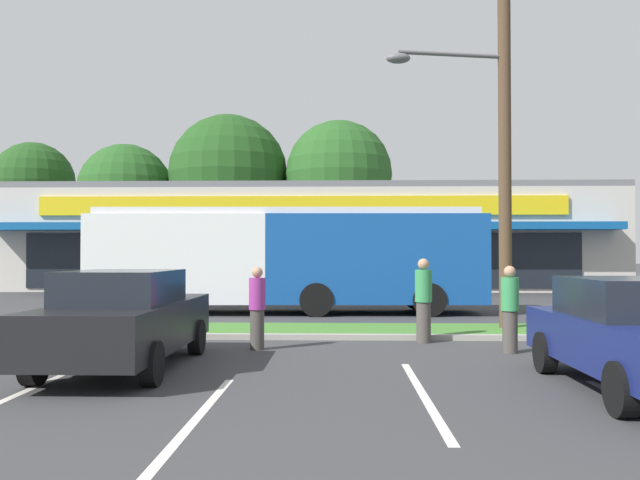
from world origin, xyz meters
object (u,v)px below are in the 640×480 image
object	(u,v)px
bus_stop_bench	(89,318)
pedestrian_by_pole	(510,309)
utility_pole	(498,126)
car_0	(184,280)
city_bus	(288,257)
pedestrian_far	(423,300)
pedestrian_mid	(257,308)
car_5	(125,318)

from	to	relation	value
bus_stop_bench	pedestrian_by_pole	size ratio (longest dim) A/B	0.98
utility_pole	car_0	distance (m)	16.26
utility_pole	pedestrian_by_pole	size ratio (longest dim) A/B	5.55
city_bus	car_0	bearing A→B (deg)	-56.18
city_bus	bus_stop_bench	bearing A→B (deg)	60.84
utility_pole	pedestrian_far	bearing A→B (deg)	-138.07
bus_stop_bench	pedestrian_mid	bearing A→B (deg)	165.57
pedestrian_by_pole	car_0	bearing A→B (deg)	108.30
bus_stop_bench	pedestrian_by_pole	xyz separation A→B (m)	(8.45, -1.24, 0.32)
car_0	car_5	size ratio (longest dim) A/B	0.95
car_0	car_5	distance (m)	17.24
car_5	car_0	bearing A→B (deg)	10.16
city_bus	pedestrian_far	distance (m)	7.61
pedestrian_by_pole	pedestrian_mid	size ratio (longest dim) A/B	1.02
bus_stop_bench	car_0	world-z (taller)	car_0
bus_stop_bench	pedestrian_mid	xyz separation A→B (m)	(3.66, -0.94, 0.30)
car_0	pedestrian_by_pole	xyz separation A→B (m)	(9.71, -15.11, 0.08)
city_bus	pedestrian_by_pole	size ratio (longest dim) A/B	7.45
car_5	pedestrian_mid	distance (m)	2.87
pedestrian_far	car_0	bearing A→B (deg)	161.09
pedestrian_mid	bus_stop_bench	bearing A→B (deg)	98.63
utility_pole	car_0	size ratio (longest dim) A/B	2.00
utility_pole	car_5	bearing A→B (deg)	-145.01
city_bus	bus_stop_bench	xyz separation A→B (m)	(-3.64, -6.92, -1.26)
pedestrian_mid	pedestrian_far	bearing A→B (deg)	-48.82
utility_pole	city_bus	size ratio (longest dim) A/B	0.75
car_5	pedestrian_far	size ratio (longest dim) A/B	2.71
utility_pole	car_0	world-z (taller)	utility_pole
pedestrian_by_pole	car_5	bearing A→B (deg)	-178.81
pedestrian_mid	pedestrian_far	distance (m)	3.53
utility_pole	pedestrian_far	world-z (taller)	utility_pole
city_bus	car_0	world-z (taller)	city_bus
car_5	pedestrian_far	world-z (taller)	pedestrian_far
pedestrian_by_pole	pedestrian_far	xyz separation A→B (m)	(-1.44, 1.40, 0.06)
bus_stop_bench	pedestrian_far	bearing A→B (deg)	-178.72
bus_stop_bench	pedestrian_mid	world-z (taller)	pedestrian_mid
pedestrian_by_pole	bus_stop_bench	bearing A→B (deg)	157.19
city_bus	pedestrian_mid	size ratio (longest dim) A/B	7.60
car_0	pedestrian_far	bearing A→B (deg)	121.12
pedestrian_by_pole	pedestrian_far	distance (m)	2.01
city_bus	pedestrian_by_pole	xyz separation A→B (m)	(4.81, -8.16, -0.94)
city_bus	pedestrian_mid	xyz separation A→B (m)	(0.02, -7.86, -0.96)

